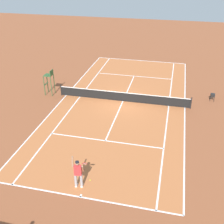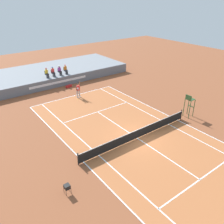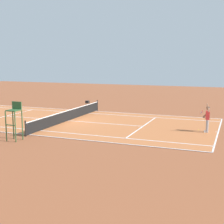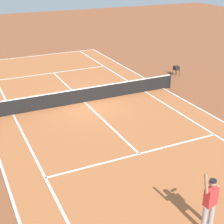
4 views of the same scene
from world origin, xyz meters
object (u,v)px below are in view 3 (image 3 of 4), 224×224
tennis_player (207,118)px  tennis_ball (198,130)px  ball_hopper (87,102)px  umpire_chair (14,116)px

tennis_player → tennis_ball: 1.23m
tennis_player → tennis_ball: size_ratio=30.63×
tennis_ball → ball_hopper: (-7.73, -12.54, 0.54)m
tennis_player → umpire_chair: bearing=-59.0°
tennis_ball → ball_hopper: size_ratio=0.10×
tennis_player → umpire_chair: (6.69, -11.13, 0.56)m
umpire_chair → tennis_ball: bearing=124.2°
tennis_ball → tennis_player: bearing=52.6°
umpire_chair → ball_hopper: (-14.89, -2.03, -0.98)m
ball_hopper → tennis_player: bearing=58.1°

